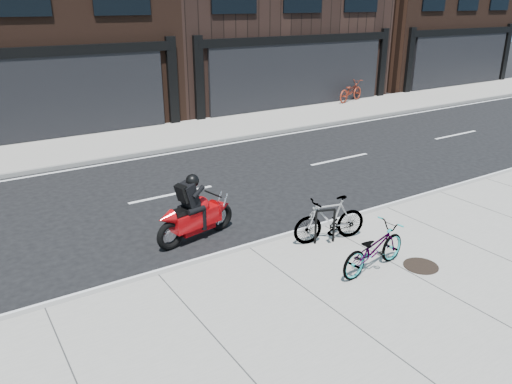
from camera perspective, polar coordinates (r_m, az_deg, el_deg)
ground at (r=11.96m, az=-5.79°, el=-3.23°), size 120.00×120.00×0.00m
sidewalk_near at (r=8.33m, az=10.66°, el=-14.69°), size 60.00×6.00×0.13m
sidewalk_far at (r=18.82m, az=-16.69°, el=5.23°), size 60.00×3.50×0.13m
bike_rack at (r=10.45m, az=7.89°, el=-3.53°), size 0.43×0.18×0.76m
bicycle_front at (r=9.59m, az=13.28°, el=-6.30°), size 1.73×0.77×0.88m
bicycle_rear at (r=10.54m, az=8.41°, el=-3.09°), size 1.69×0.82×0.98m
motorcycle at (r=10.87m, az=-6.55°, el=-2.26°), size 2.01×0.71×1.52m
bicycle_far at (r=26.17m, az=10.76°, el=11.27°), size 2.11×1.25×1.05m
manhole_cover at (r=10.15m, az=18.32°, el=-8.02°), size 0.85×0.85×0.02m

